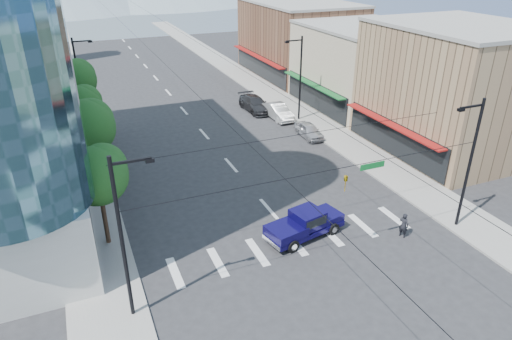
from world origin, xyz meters
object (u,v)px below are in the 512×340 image
at_px(pickup_truck, 305,224).
at_px(parked_car_mid, 278,111).
at_px(parked_car_far, 255,104).
at_px(pedestrian, 404,225).
at_px(parked_car_near, 309,131).

bearing_deg(pickup_truck, parked_car_mid, 57.19).
xyz_separation_m(parked_car_mid, parked_car_far, (-1.31, 3.43, 0.00)).
distance_m(pedestrian, parked_car_mid, 23.98).
xyz_separation_m(pickup_truck, parked_car_mid, (8.20, 21.36, -0.14)).
xyz_separation_m(pickup_truck, parked_car_far, (6.89, 24.79, -0.14)).
distance_m(pickup_truck, pedestrian, 6.44).
height_order(pickup_truck, parked_car_far, pickup_truck).
xyz_separation_m(pedestrian, parked_car_far, (0.97, 27.30, -0.04)).
bearing_deg(pedestrian, parked_car_far, -22.77).
height_order(parked_car_mid, parked_car_far, parked_car_far).
xyz_separation_m(pickup_truck, pedestrian, (5.92, -2.52, -0.10)).
bearing_deg(parked_car_near, parked_car_far, 101.89).
relative_size(pedestrian, parked_car_far, 0.30).
height_order(parked_car_near, parked_car_far, parked_car_far).
bearing_deg(parked_car_mid, parked_car_near, -86.85).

